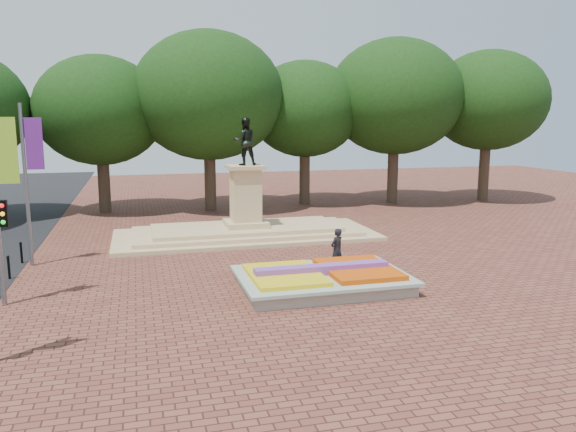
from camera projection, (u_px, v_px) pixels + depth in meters
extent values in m
plane|color=brown|center=(283.00, 276.00, 22.93)|extent=(90.00, 90.00, 0.00)
cube|color=gray|center=(322.00, 282.00, 21.24)|extent=(6.00, 4.00, 0.45)
cube|color=#A0AC9C|center=(322.00, 275.00, 21.20)|extent=(6.30, 4.30, 0.12)
cube|color=#D05C0B|center=(358.00, 269.00, 21.55)|extent=(2.60, 3.40, 0.22)
cube|color=yellow|center=(285.00, 275.00, 20.80)|extent=(2.60, 3.40, 0.18)
cube|color=#6E389C|center=(322.00, 270.00, 21.16)|extent=(5.20, 0.55, 0.38)
cube|color=tan|center=(246.00, 235.00, 30.52)|extent=(14.00, 6.00, 0.20)
cube|color=tan|center=(246.00, 231.00, 30.48)|extent=(12.00, 5.00, 0.20)
cube|color=tan|center=(246.00, 228.00, 30.45)|extent=(10.00, 4.00, 0.20)
cube|color=tan|center=(246.00, 223.00, 30.41)|extent=(2.20, 2.20, 0.30)
cube|color=tan|center=(246.00, 195.00, 30.14)|extent=(1.50, 1.50, 2.80)
cube|color=tan|center=(245.00, 167.00, 29.89)|extent=(1.90, 1.90, 0.20)
imported|color=black|center=(245.00, 142.00, 29.65)|extent=(1.22, 0.95, 2.50)
cylinder|color=#3D2F21|center=(100.00, 184.00, 37.65)|extent=(0.80, 0.80, 4.00)
ellipsoid|color=black|center=(96.00, 113.00, 36.85)|extent=(8.80, 8.80, 7.48)
cylinder|color=#3D2F21|center=(205.00, 181.00, 39.45)|extent=(0.80, 0.80, 4.00)
ellipsoid|color=black|center=(203.00, 114.00, 38.64)|extent=(8.80, 8.80, 7.48)
cylinder|color=#3D2F21|center=(300.00, 179.00, 41.25)|extent=(0.80, 0.80, 4.00)
ellipsoid|color=black|center=(300.00, 114.00, 40.44)|extent=(8.80, 8.80, 7.48)
cylinder|color=#3D2F21|center=(388.00, 176.00, 43.05)|extent=(0.80, 0.80, 4.00)
ellipsoid|color=black|center=(389.00, 114.00, 42.24)|extent=(8.80, 8.80, 7.48)
cylinder|color=#3D2F21|center=(468.00, 174.00, 44.84)|extent=(0.80, 0.80, 4.00)
ellipsoid|color=black|center=(471.00, 114.00, 44.04)|extent=(8.80, 8.80, 7.48)
cube|color=#98CC28|center=(6.00, 151.00, 18.56)|extent=(0.70, 0.04, 2.20)
cylinder|color=slate|center=(26.00, 186.00, 23.99)|extent=(0.16, 0.16, 7.00)
cube|color=#6C218C|center=(34.00, 144.00, 23.79)|extent=(0.70, 0.04, 2.20)
cube|color=black|center=(3.00, 213.00, 18.86)|extent=(0.28, 0.18, 0.90)
cylinder|color=black|center=(9.00, 268.00, 22.38)|extent=(0.10, 0.10, 0.90)
sphere|color=black|center=(8.00, 257.00, 22.30)|extent=(0.12, 0.12, 0.12)
cylinder|color=black|center=(21.00, 253.00, 24.86)|extent=(0.10, 0.10, 0.90)
sphere|color=black|center=(21.00, 243.00, 24.77)|extent=(0.12, 0.12, 0.12)
imported|color=black|center=(337.00, 250.00, 23.62)|extent=(0.79, 0.71, 1.81)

